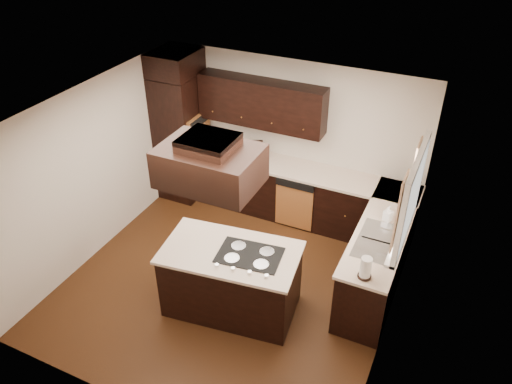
% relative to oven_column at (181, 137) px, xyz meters
% --- Properties ---
extents(floor, '(4.20, 4.20, 0.02)m').
position_rel_oven_column_xyz_m(floor, '(1.78, -1.71, -1.07)').
color(floor, '#532D14').
rests_on(floor, ground).
extents(ceiling, '(4.20, 4.20, 0.02)m').
position_rel_oven_column_xyz_m(ceiling, '(1.78, -1.71, 1.45)').
color(ceiling, white).
rests_on(ceiling, ground).
extents(wall_back, '(4.20, 0.02, 2.50)m').
position_rel_oven_column_xyz_m(wall_back, '(1.78, 0.40, 0.19)').
color(wall_back, beige).
rests_on(wall_back, ground).
extents(wall_front, '(4.20, 0.02, 2.50)m').
position_rel_oven_column_xyz_m(wall_front, '(1.78, -3.81, 0.19)').
color(wall_front, beige).
rests_on(wall_front, ground).
extents(wall_left, '(0.02, 4.20, 2.50)m').
position_rel_oven_column_xyz_m(wall_left, '(-0.33, -1.71, 0.19)').
color(wall_left, beige).
rests_on(wall_left, ground).
extents(wall_right, '(0.02, 4.20, 2.50)m').
position_rel_oven_column_xyz_m(wall_right, '(3.88, -1.71, 0.19)').
color(wall_right, beige).
rests_on(wall_right, ground).
extents(oven_column, '(0.65, 0.75, 2.12)m').
position_rel_oven_column_xyz_m(oven_column, '(0.00, 0.00, 0.00)').
color(oven_column, black).
rests_on(oven_column, floor).
extents(wall_oven_face, '(0.05, 0.62, 0.78)m').
position_rel_oven_column_xyz_m(wall_oven_face, '(0.35, 0.00, 0.06)').
color(wall_oven_face, '#B26933').
rests_on(wall_oven_face, oven_column).
extents(base_cabinets_back, '(2.93, 0.60, 0.88)m').
position_rel_oven_column_xyz_m(base_cabinets_back, '(1.81, 0.09, -0.62)').
color(base_cabinets_back, black).
rests_on(base_cabinets_back, floor).
extents(base_cabinets_right, '(0.60, 2.40, 0.88)m').
position_rel_oven_column_xyz_m(base_cabinets_right, '(3.58, -0.80, -0.62)').
color(base_cabinets_right, black).
rests_on(base_cabinets_right, floor).
extents(countertop_back, '(2.93, 0.63, 0.04)m').
position_rel_oven_column_xyz_m(countertop_back, '(1.81, 0.08, -0.16)').
color(countertop_back, beige).
rests_on(countertop_back, base_cabinets_back).
extents(countertop_right, '(0.63, 2.40, 0.04)m').
position_rel_oven_column_xyz_m(countertop_right, '(3.56, -0.80, -0.16)').
color(countertop_right, beige).
rests_on(countertop_right, base_cabinets_right).
extents(upper_cabinets, '(2.00, 0.34, 0.72)m').
position_rel_oven_column_xyz_m(upper_cabinets, '(1.34, 0.23, 0.75)').
color(upper_cabinets, black).
rests_on(upper_cabinets, wall_back).
extents(dishwasher_front, '(0.60, 0.05, 0.72)m').
position_rel_oven_column_xyz_m(dishwasher_front, '(2.10, -0.20, -0.66)').
color(dishwasher_front, '#B26933').
rests_on(dishwasher_front, floor).
extents(window_frame, '(0.06, 1.32, 1.12)m').
position_rel_oven_column_xyz_m(window_frame, '(3.85, -1.16, 0.59)').
color(window_frame, white).
rests_on(window_frame, wall_right).
extents(window_pane, '(0.00, 1.20, 1.00)m').
position_rel_oven_column_xyz_m(window_pane, '(3.87, -1.16, 0.59)').
color(window_pane, white).
rests_on(window_pane, wall_right).
extents(curtain_left, '(0.02, 0.34, 0.90)m').
position_rel_oven_column_xyz_m(curtain_left, '(3.79, -1.57, 0.64)').
color(curtain_left, '#F9E3C0').
rests_on(curtain_left, wall_right).
extents(curtain_right, '(0.02, 0.34, 0.90)m').
position_rel_oven_column_xyz_m(curtain_right, '(3.79, -0.74, 0.64)').
color(curtain_right, '#F9E3C0').
rests_on(curtain_right, wall_right).
extents(sink_rim, '(0.52, 0.84, 0.01)m').
position_rel_oven_column_xyz_m(sink_rim, '(3.58, -1.16, -0.14)').
color(sink_rim, silver).
rests_on(sink_rim, countertop_right).
extents(island, '(1.70, 1.07, 0.88)m').
position_rel_oven_column_xyz_m(island, '(2.00, -2.10, -0.62)').
color(island, black).
rests_on(island, floor).
extents(island_top, '(1.77, 1.14, 0.04)m').
position_rel_oven_column_xyz_m(island_top, '(2.00, -2.10, -0.16)').
color(island_top, beige).
rests_on(island_top, island).
extents(cooktop, '(0.82, 0.60, 0.01)m').
position_rel_oven_column_xyz_m(cooktop, '(2.24, -2.07, -0.13)').
color(cooktop, black).
rests_on(cooktop, island_top).
extents(range_hood, '(1.05, 0.72, 0.42)m').
position_rel_oven_column_xyz_m(range_hood, '(1.88, -2.25, 1.10)').
color(range_hood, black).
rests_on(range_hood, ceiling).
extents(hood_duct, '(0.55, 0.50, 0.13)m').
position_rel_oven_column_xyz_m(hood_duct, '(1.88, -2.25, 1.38)').
color(hood_duct, black).
rests_on(hood_duct, ceiling).
extents(blender_base, '(0.15, 0.15, 0.10)m').
position_rel_oven_column_xyz_m(blender_base, '(0.82, 0.04, -0.09)').
color(blender_base, silver).
rests_on(blender_base, countertop_back).
extents(blender_pitcher, '(0.13, 0.13, 0.26)m').
position_rel_oven_column_xyz_m(blender_pitcher, '(0.82, 0.04, 0.09)').
color(blender_pitcher, silver).
rests_on(blender_pitcher, blender_base).
extents(spice_rack, '(0.40, 0.24, 0.32)m').
position_rel_oven_column_xyz_m(spice_rack, '(1.25, 0.02, 0.02)').
color(spice_rack, black).
rests_on(spice_rack, countertop_back).
extents(mixing_bowl, '(0.30, 0.30, 0.07)m').
position_rel_oven_column_xyz_m(mixing_bowl, '(0.60, 0.10, -0.11)').
color(mixing_bowl, white).
rests_on(mixing_bowl, countertop_back).
extents(soap_bottle, '(0.13, 0.13, 0.22)m').
position_rel_oven_column_xyz_m(soap_bottle, '(3.57, -0.68, -0.03)').
color(soap_bottle, white).
rests_on(soap_bottle, countertop_right).
extents(paper_towel, '(0.16, 0.16, 0.27)m').
position_rel_oven_column_xyz_m(paper_towel, '(3.57, -1.86, -0.00)').
color(paper_towel, white).
rests_on(paper_towel, countertop_right).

